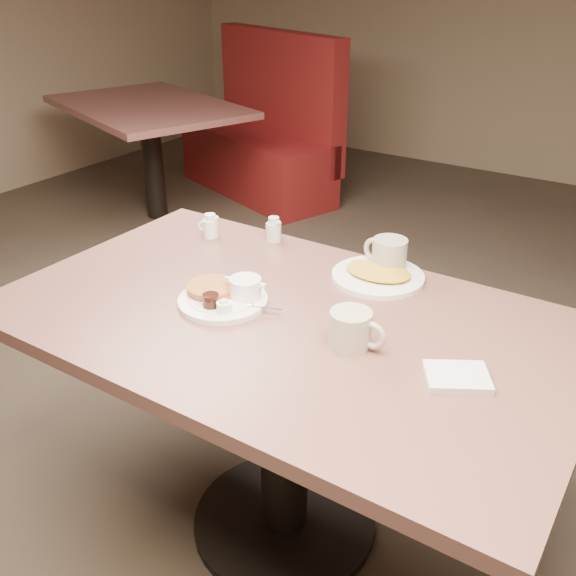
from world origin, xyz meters
The scene contains 10 objects.
room centered at (0.00, 0.00, 1.40)m, with size 7.04×8.04×2.84m.
diner_table centered at (0.00, 0.00, 0.58)m, with size 1.50×0.90×0.75m.
main_plate centered at (-0.17, -0.03, 0.77)m, with size 0.31×0.28×0.07m.
coffee_mug_near centered at (0.22, -0.03, 0.80)m, with size 0.14×0.10×0.09m.
napkin centered at (0.48, -0.03, 0.76)m, with size 0.17×0.16×0.02m.
coffee_mug_far centered at (0.11, 0.39, 0.80)m, with size 0.15×0.12×0.10m.
creamer_left centered at (-0.49, 0.30, 0.79)m, with size 0.07×0.05×0.08m.
creamer_right centered at (-0.30, 0.39, 0.79)m, with size 0.07×0.06×0.08m.
hash_plate centered at (0.11, 0.32, 0.76)m, with size 0.27×0.27×0.04m.
booth_back_left centered at (-1.93, 2.50, 0.41)m, with size 1.75×1.89×1.12m.
Camera 1 is at (0.80, -1.20, 1.58)m, focal length 40.18 mm.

